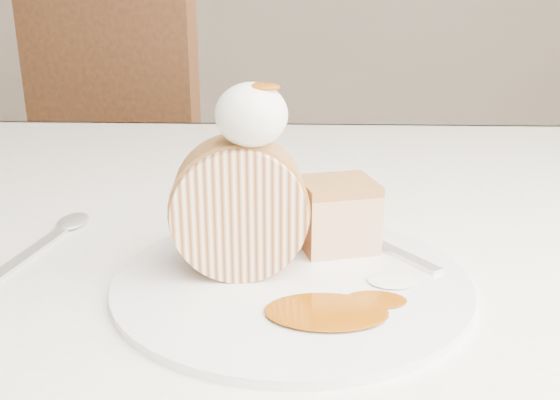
{
  "coord_description": "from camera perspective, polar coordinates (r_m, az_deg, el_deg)",
  "views": [
    {
      "loc": [
        0.03,
        -0.48,
        0.98
      ],
      "look_at": [
        0.01,
        -0.0,
        0.82
      ],
      "focal_mm": 40.0,
      "sensor_mm": 36.0,
      "label": 1
    }
  ],
  "objects": [
    {
      "name": "table",
      "position": [
        0.75,
        -0.3,
        -6.67
      ],
      "size": [
        1.4,
        0.9,
        0.75
      ],
      "color": "silver",
      "rests_on": "ground"
    },
    {
      "name": "chair_far",
      "position": [
        1.66,
        -12.55,
        3.21
      ],
      "size": [
        0.58,
        0.58,
        0.97
      ],
      "rotation": [
        0.0,
        0.0,
        2.81
      ],
      "color": "brown",
      "rests_on": "ground"
    },
    {
      "name": "plate",
      "position": [
        0.52,
        1.07,
        -7.36
      ],
      "size": [
        0.36,
        0.36,
        0.01
      ],
      "primitive_type": "cylinder",
      "rotation": [
        0.0,
        0.0,
        0.27
      ],
      "color": "white",
      "rests_on": "table"
    },
    {
      "name": "roulade_slice",
      "position": [
        0.51,
        -3.74,
        -0.72
      ],
      "size": [
        0.11,
        0.07,
        0.11
      ],
      "primitive_type": "cylinder",
      "rotation": [
        1.57,
        0.0,
        0.1
      ],
      "color": "#FFE4B1",
      "rests_on": "plate"
    },
    {
      "name": "cake_chunk",
      "position": [
        0.57,
        5.25,
        -1.71
      ],
      "size": [
        0.08,
        0.07,
        0.05
      ],
      "primitive_type": "cube",
      "rotation": [
        0.0,
        0.0,
        0.27
      ],
      "color": "#AA7540",
      "rests_on": "plate"
    },
    {
      "name": "whipped_cream",
      "position": [
        0.48,
        -2.63,
        7.79
      ],
      "size": [
        0.06,
        0.06,
        0.05
      ],
      "primitive_type": "ellipsoid",
      "color": "white",
      "rests_on": "roulade_slice"
    },
    {
      "name": "caramel_drizzle",
      "position": [
        0.47,
        -1.66,
        11.05
      ],
      "size": [
        0.03,
        0.02,
        0.01
      ],
      "primitive_type": "ellipsoid",
      "color": "#864005",
      "rests_on": "whipped_cream"
    },
    {
      "name": "caramel_pool",
      "position": [
        0.46,
        4.24,
        -10.11
      ],
      "size": [
        0.1,
        0.08,
        0.0
      ],
      "primitive_type": null,
      "rotation": [
        0.0,
        0.0,
        0.27
      ],
      "color": "#864005",
      "rests_on": "plate"
    },
    {
      "name": "fork",
      "position": [
        0.57,
        9.72,
        -4.34
      ],
      "size": [
        0.12,
        0.15,
        0.0
      ],
      "primitive_type": "cube",
      "rotation": [
        0.0,
        0.0,
        0.63
      ],
      "color": "silver",
      "rests_on": "plate"
    },
    {
      "name": "spoon",
      "position": [
        0.61,
        -22.47,
        -4.99
      ],
      "size": [
        0.05,
        0.18,
        0.0
      ],
      "primitive_type": "cube",
      "rotation": [
        0.0,
        0.0,
        -0.14
      ],
      "color": "silver",
      "rests_on": "table"
    }
  ]
}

